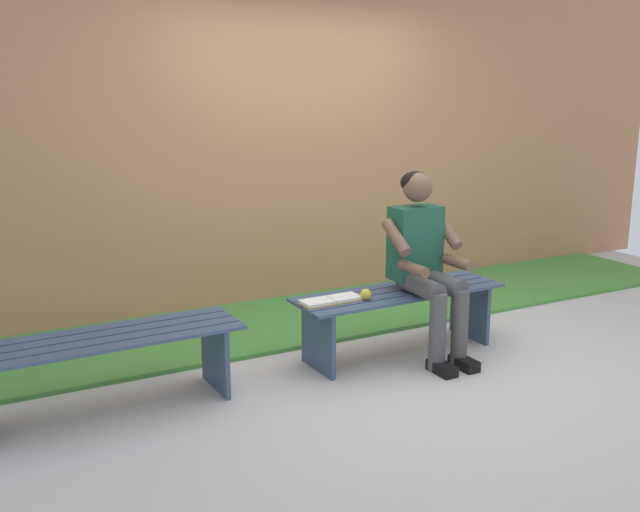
# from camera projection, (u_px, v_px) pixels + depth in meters

# --- Properties ---
(ground_plane) EXTENTS (10.00, 7.00, 0.04)m
(ground_plane) POSITION_uv_depth(u_px,v_px,m) (347.00, 451.00, 3.64)
(ground_plane) COLOR beige
(grass_strip) EXTENTS (9.00, 2.25, 0.03)m
(grass_strip) POSITION_uv_depth(u_px,v_px,m) (193.00, 313.00, 5.78)
(grass_strip) COLOR #478C38
(grass_strip) RESTS_ON ground
(brick_wall) EXTENTS (9.50, 0.24, 3.09)m
(brick_wall) POSITION_uv_depth(u_px,v_px,m) (236.00, 120.00, 5.81)
(brick_wall) COLOR #B27A51
(brick_wall) RESTS_ON ground
(bench_near) EXTENTS (1.53, 0.49, 0.45)m
(bench_near) POSITION_uv_depth(u_px,v_px,m) (399.00, 307.00, 4.87)
(bench_near) COLOR #384C6B
(bench_near) RESTS_ON ground
(bench_far) EXTENTS (1.57, 0.49, 0.45)m
(bench_far) POSITION_uv_depth(u_px,v_px,m) (103.00, 356.00, 3.96)
(bench_far) COLOR #384C6B
(bench_far) RESTS_ON ground
(person_seated) EXTENTS (0.50, 0.69, 1.25)m
(person_seated) POSITION_uv_depth(u_px,v_px,m) (425.00, 257.00, 4.76)
(person_seated) COLOR #1E513D
(person_seated) RESTS_ON ground
(apple) EXTENTS (0.07, 0.07, 0.07)m
(apple) POSITION_uv_depth(u_px,v_px,m) (366.00, 294.00, 4.62)
(apple) COLOR gold
(apple) RESTS_ON bench_near
(book_open) EXTENTS (0.42, 0.17, 0.02)m
(book_open) POSITION_uv_depth(u_px,v_px,m) (331.00, 300.00, 4.59)
(book_open) COLOR white
(book_open) RESTS_ON bench_near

